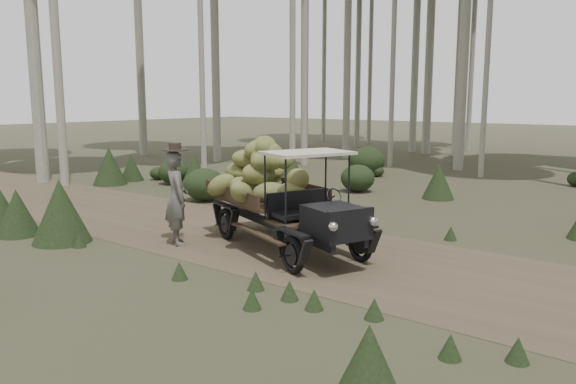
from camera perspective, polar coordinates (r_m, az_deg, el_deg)
name	(u,v)px	position (r m, az deg, el deg)	size (l,w,h in m)	color
ground	(346,258)	(10.46, 5.89, -6.66)	(120.00, 120.00, 0.00)	#473D2B
dirt_track	(346,258)	(10.46, 5.89, -6.64)	(70.00, 4.00, 0.01)	brown
banana_truck	(271,181)	(11.10, -1.76, 1.08)	(4.47, 2.88, 2.21)	black
farmer	(177,197)	(11.37, -11.26, -0.49)	(0.82, 0.72, 2.04)	#56544F
undergrowth	(308,215)	(11.50, 2.01, -2.35)	(21.35, 23.50, 1.39)	#233319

